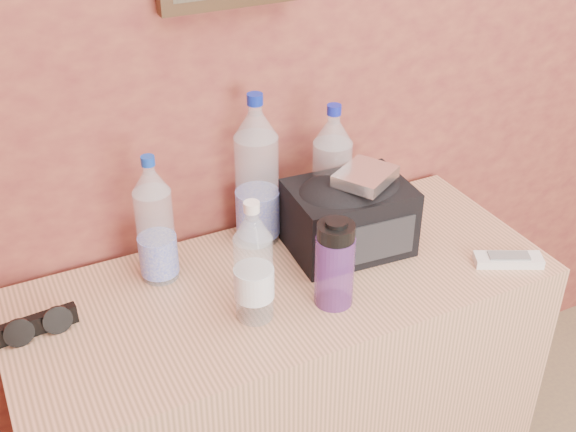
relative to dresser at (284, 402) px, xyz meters
The scene contains 10 objects.
dresser is the anchor object (origin of this frame).
pet_large_a 0.57m from the dresser, 149.36° to the left, with size 0.08×0.08×0.29m.
pet_large_b 0.56m from the dresser, 82.76° to the left, with size 0.10×0.10×0.36m.
pet_large_c 0.56m from the dresser, 33.83° to the left, with size 0.09×0.09×0.33m.
pet_small 0.50m from the dresser, 142.98° to the right, with size 0.08×0.08×0.27m.
nalgene_bottle 0.48m from the dresser, 59.50° to the right, with size 0.08×0.08×0.20m.
sunglasses 0.64m from the dresser, behind, with size 0.16×0.06×0.04m, color black, non-canonical shape.
ac_remote 0.64m from the dresser, 19.00° to the right, with size 0.15×0.05×0.02m, color silver.
toiletry_bag 0.50m from the dresser, 15.56° to the left, with size 0.27×0.19×0.18m, color black, non-canonical shape.
foil_packet 0.60m from the dresser, ahead, with size 0.13×0.10×0.03m, color silver.
Camera 1 is at (-0.92, 0.60, 1.69)m, focal length 45.00 mm.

